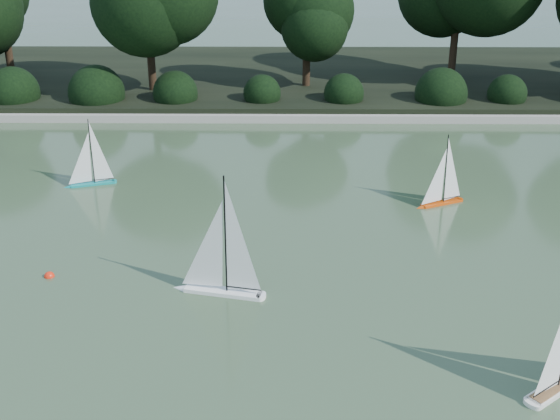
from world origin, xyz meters
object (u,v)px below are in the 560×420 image
Objects in this scene: race_buoy at (49,277)px; sailboat_white_a at (215,274)px; sailboat_orange at (439,194)px; sailboat_teal at (88,175)px.

sailboat_white_a is at bearing -10.03° from race_buoy.
sailboat_orange is at bearing 23.88° from race_buoy.
sailboat_white_a is 1.35× the size of sailboat_orange.
race_buoy is at bearing -84.19° from sailboat_teal.
sailboat_white_a reaches higher than race_buoy.
sailboat_white_a is 4.71m from sailboat_teal.
sailboat_white_a reaches higher than sailboat_teal.
sailboat_white_a is 2.40m from race_buoy.
sailboat_orange is 6.42m from race_buoy.
race_buoy is (-2.34, 0.41, -0.28)m from sailboat_white_a.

